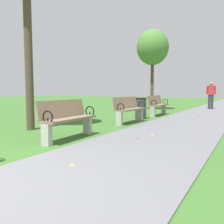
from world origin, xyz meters
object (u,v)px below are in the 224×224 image
Objects in this scene: tree_2 at (153,48)px; trash_bin at (141,108)px; park_bench_2 at (68,118)px; park_bench_4 at (158,105)px; park_bench_3 at (129,109)px; pedestrian_walking at (211,94)px.

tree_2 is 5.49× the size of trash_bin.
park_bench_2 is at bearing -88.15° from trash_bin.
tree_2 is (-1.37, 2.88, 3.09)m from park_bench_4.
trash_bin is at bearing -95.36° from park_bench_4.
park_bench_3 is 1.00× the size of pedestrian_walking.
tree_2 reaches higher than trash_bin.
park_bench_3 is 1.36m from trash_bin.
park_bench_4 is 1.91× the size of trash_bin.
park_bench_3 and park_bench_4 have the same top height.
pedestrian_walking is at bearing 78.88° from park_bench_3.
pedestrian_walking is at bearing 36.37° from tree_2.
park_bench_3 is (-0.00, 3.20, 0.00)m from park_bench_2.
tree_2 reaches higher than park_bench_2.
park_bench_3 is 1.01× the size of park_bench_4.
park_bench_4 is 0.35× the size of tree_2.
pedestrian_walking reaches higher than park_bench_2.
park_bench_4 is 4.44m from tree_2.
tree_2 is at bearing 103.23° from park_bench_3.
park_bench_4 is at bearing 90.00° from park_bench_3.
park_bench_2 is 0.35× the size of tree_2.
tree_2 reaches higher than pedestrian_walking.
tree_2 reaches higher than park_bench_4.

